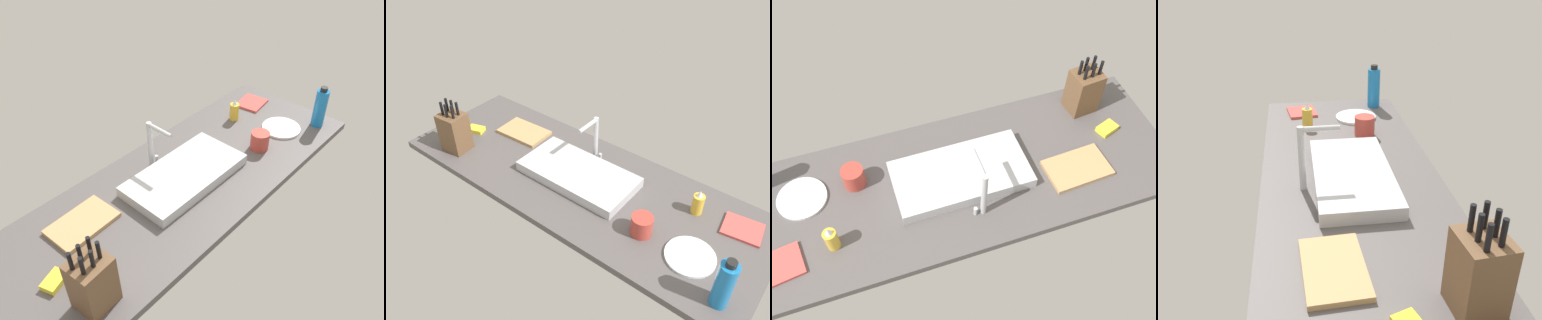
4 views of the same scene
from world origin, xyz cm
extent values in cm
cube|color=#514C4C|center=(0.00, 0.00, 1.75)|extent=(183.90, 67.28, 3.50)
cube|color=#B7BABF|center=(-0.02, 0.24, 6.02)|extent=(55.94, 28.27, 5.04)
cylinder|color=#B7BABF|center=(-3.19, 18.20, 15.54)|extent=(2.40, 2.40, 24.08)
cylinder|color=#B7BABF|center=(-3.19, 11.50, 26.58)|extent=(2.00, 13.40, 2.00)
cylinder|color=#B7BABF|center=(0.31, 18.20, 5.50)|extent=(1.60, 1.60, 4.00)
cube|color=brown|center=(-65.46, -20.43, 13.91)|extent=(13.63, 12.58, 20.83)
cylinder|color=black|center=(-68.59, -22.76, 27.84)|extent=(1.53, 1.53, 7.02)
cylinder|color=black|center=(-69.85, -18.86, 27.84)|extent=(1.53, 1.53, 7.02)
cylinder|color=black|center=(-65.03, -22.89, 27.84)|extent=(1.53, 1.53, 7.02)
cylinder|color=black|center=(-66.22, -18.43, 27.84)|extent=(1.53, 1.53, 7.02)
cylinder|color=black|center=(-61.66, -21.70, 27.84)|extent=(1.53, 1.53, 7.02)
cylinder|color=black|center=(-62.44, -18.12, 27.84)|extent=(1.53, 1.53, 7.02)
cube|color=tan|center=(-47.89, 11.62, 4.40)|extent=(27.36, 18.29, 1.80)
cylinder|color=gold|center=(54.92, 14.00, 8.18)|extent=(5.07, 5.07, 9.35)
cone|color=silver|center=(54.92, 14.00, 14.25)|extent=(2.79, 2.79, 2.80)
cylinder|color=#1970B7|center=(80.24, -22.63, 13.68)|extent=(6.54, 6.54, 20.35)
cylinder|color=black|center=(80.24, -22.63, 24.95)|extent=(3.60, 3.60, 2.20)
cylinder|color=white|center=(63.92, -10.63, 4.10)|extent=(20.11, 20.11, 1.20)
cube|color=#CC4C47|center=(74.84, 16.15, 4.10)|extent=(17.78, 15.85, 1.20)
cylinder|color=#B23D33|center=(42.13, -11.49, 8.02)|extent=(9.18, 9.18, 9.04)
cube|color=yellow|center=(-70.70, -3.63, 4.70)|extent=(10.46, 8.61, 2.40)
camera|label=1|loc=(-102.18, -95.94, 125.87)|focal=38.31mm
camera|label=2|loc=(91.21, -115.81, 128.98)|focal=37.28mm
camera|label=3|loc=(33.58, 102.73, 159.73)|focal=42.58mm
camera|label=4|loc=(-137.67, 19.28, 82.33)|focal=40.23mm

